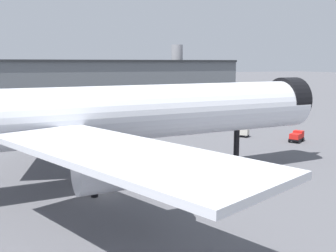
{
  "coord_description": "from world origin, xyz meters",
  "views": [
    {
      "loc": [
        -10.36,
        -38.77,
        13.6
      ],
      "look_at": [
        9.5,
        3.11,
        6.17
      ],
      "focal_mm": 42.36,
      "sensor_mm": 36.0,
      "label": 1
    }
  ],
  "objects_px": {
    "traffic_cone_near_nose": "(77,131)",
    "airliner_near_gate": "(105,115)",
    "baggage_tug_wing": "(297,136)",
    "traffic_cone_wingtip": "(87,129)",
    "baggage_cart_trailing": "(242,132)"
  },
  "relations": [
    {
      "from": "airliner_near_gate",
      "to": "traffic_cone_wingtip",
      "type": "relative_size",
      "value": 107.82
    },
    {
      "from": "baggage_cart_trailing",
      "to": "traffic_cone_wingtip",
      "type": "bearing_deg",
      "value": 12.61
    },
    {
      "from": "airliner_near_gate",
      "to": "traffic_cone_near_nose",
      "type": "relative_size",
      "value": 81.27
    },
    {
      "from": "traffic_cone_near_nose",
      "to": "airliner_near_gate",
      "type": "bearing_deg",
      "value": -97.14
    },
    {
      "from": "traffic_cone_near_nose",
      "to": "traffic_cone_wingtip",
      "type": "distance_m",
      "value": 3.07
    },
    {
      "from": "airliner_near_gate",
      "to": "baggage_cart_trailing",
      "type": "distance_m",
      "value": 36.45
    },
    {
      "from": "baggage_cart_trailing",
      "to": "traffic_cone_wingtip",
      "type": "distance_m",
      "value": 31.09
    },
    {
      "from": "baggage_tug_wing",
      "to": "airliner_near_gate",
      "type": "bearing_deg",
      "value": 166.5
    },
    {
      "from": "baggage_tug_wing",
      "to": "traffic_cone_near_nose",
      "type": "height_order",
      "value": "baggage_tug_wing"
    },
    {
      "from": "baggage_tug_wing",
      "to": "baggage_cart_trailing",
      "type": "relative_size",
      "value": 1.24
    },
    {
      "from": "baggage_tug_wing",
      "to": "traffic_cone_wingtip",
      "type": "distance_m",
      "value": 40.67
    },
    {
      "from": "baggage_cart_trailing",
      "to": "traffic_cone_near_nose",
      "type": "bearing_deg",
      "value": 17.98
    },
    {
      "from": "baggage_cart_trailing",
      "to": "traffic_cone_near_nose",
      "type": "relative_size",
      "value": 3.78
    },
    {
      "from": "traffic_cone_wingtip",
      "to": "baggage_tug_wing",
      "type": "bearing_deg",
      "value": -42.19
    },
    {
      "from": "baggage_tug_wing",
      "to": "baggage_cart_trailing",
      "type": "bearing_deg",
      "value": 97.98
    }
  ]
}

